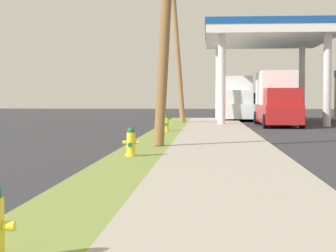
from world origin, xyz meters
name	(u,v)px	position (x,y,z in m)	size (l,w,h in m)	color
fire_hydrant_second	(131,143)	(0.63, 13.02, 0.45)	(0.42, 0.38, 0.74)	yellow
fire_hydrant_third	(166,124)	(0.74, 23.60, 0.45)	(0.42, 0.37, 0.74)	yellow
utility_pole_background	(176,40)	(0.67, 32.89, 5.12)	(1.64, 1.09, 9.83)	#937047
car_teal_by_near_pump	(272,112)	(6.65, 34.56, 0.72)	(2.21, 4.61, 1.57)	#197075
truck_red_at_forecourt	(277,100)	(6.51, 30.87, 1.49)	(2.14, 6.41, 3.11)	red
truck_white_on_apron	(238,99)	(4.72, 38.54, 1.49)	(2.30, 6.46, 3.11)	white
truck_black_at_far_bay	(266,107)	(7.01, 41.46, 0.91)	(2.23, 5.44, 1.97)	black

